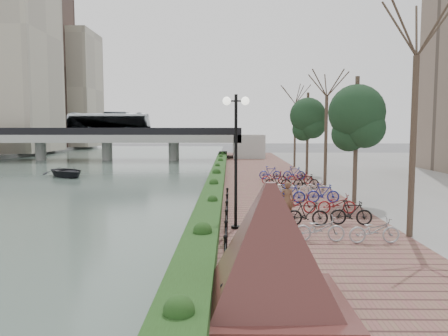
{
  "coord_description": "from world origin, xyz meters",
  "views": [
    {
      "loc": [
        1.51,
        -13.5,
        4.4
      ],
      "look_at": [
        1.18,
        12.43,
        2.0
      ],
      "focal_mm": 35.0,
      "sensor_mm": 36.0,
      "label": 1
    }
  ],
  "objects_px": {
    "pedestrian": "(287,200)",
    "granite_monument": "(270,245)",
    "boat": "(67,172)",
    "lamppost": "(236,133)",
    "motorcycle": "(264,223)"
  },
  "relations": [
    {
      "from": "granite_monument",
      "to": "lamppost",
      "type": "xyz_separation_m",
      "value": [
        -0.63,
        7.47,
        2.3
      ]
    },
    {
      "from": "pedestrian",
      "to": "boat",
      "type": "bearing_deg",
      "value": -37.73
    },
    {
      "from": "boat",
      "to": "pedestrian",
      "type": "bearing_deg",
      "value": -91.98
    },
    {
      "from": "lamppost",
      "to": "pedestrian",
      "type": "bearing_deg",
      "value": 40.56
    },
    {
      "from": "motorcycle",
      "to": "pedestrian",
      "type": "relative_size",
      "value": 1.02
    },
    {
      "from": "motorcycle",
      "to": "boat",
      "type": "height_order",
      "value": "motorcycle"
    },
    {
      "from": "motorcycle",
      "to": "boat",
      "type": "bearing_deg",
      "value": 115.61
    },
    {
      "from": "pedestrian",
      "to": "boat",
      "type": "distance_m",
      "value": 26.25
    },
    {
      "from": "lamppost",
      "to": "boat",
      "type": "bearing_deg",
      "value": 124.04
    },
    {
      "from": "granite_monument",
      "to": "motorcycle",
      "type": "bearing_deg",
      "value": 86.76
    },
    {
      "from": "granite_monument",
      "to": "motorcycle",
      "type": "xyz_separation_m",
      "value": [
        0.35,
        6.17,
        -0.88
      ]
    },
    {
      "from": "granite_monument",
      "to": "boat",
      "type": "distance_m",
      "value": 33.18
    },
    {
      "from": "boat",
      "to": "motorcycle",
      "type": "bearing_deg",
      "value": -98.24
    },
    {
      "from": "granite_monument",
      "to": "lamppost",
      "type": "bearing_deg",
      "value": 94.83
    },
    {
      "from": "pedestrian",
      "to": "granite_monument",
      "type": "bearing_deg",
      "value": 92.05
    }
  ]
}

